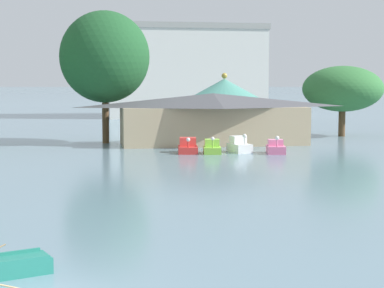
{
  "coord_description": "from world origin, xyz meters",
  "views": [
    {
      "loc": [
        1.2,
        -17.56,
        6.14
      ],
      "look_at": [
        7.71,
        21.35,
        2.31
      ],
      "focal_mm": 58.94,
      "sensor_mm": 36.0,
      "label": 1
    }
  ],
  "objects_px": {
    "green_roof_pavilion": "(224,103)",
    "background_building_block": "(184,71)",
    "pedal_boat_pink": "(276,148)",
    "pedal_boat_white": "(239,146)",
    "shoreline_tree_mid": "(105,57)",
    "pedal_boat_red": "(188,147)",
    "shoreline_tree_right": "(343,89)",
    "pedal_boat_lime": "(212,148)",
    "boathouse": "(213,118)"
  },
  "relations": [
    {
      "from": "pedal_boat_white",
      "to": "pedal_boat_pink",
      "type": "xyz_separation_m",
      "value": [
        2.93,
        -1.43,
        -0.09
      ]
    },
    {
      "from": "pedal_boat_red",
      "to": "background_building_block",
      "type": "bearing_deg",
      "value": 179.19
    },
    {
      "from": "pedal_boat_lime",
      "to": "boathouse",
      "type": "height_order",
      "value": "boathouse"
    },
    {
      "from": "shoreline_tree_mid",
      "to": "background_building_block",
      "type": "height_order",
      "value": "background_building_block"
    },
    {
      "from": "pedal_boat_white",
      "to": "green_roof_pavilion",
      "type": "height_order",
      "value": "green_roof_pavilion"
    },
    {
      "from": "green_roof_pavilion",
      "to": "shoreline_tree_mid",
      "type": "relative_size",
      "value": 0.77
    },
    {
      "from": "pedal_boat_white",
      "to": "shoreline_tree_right",
      "type": "height_order",
      "value": "shoreline_tree_right"
    },
    {
      "from": "shoreline_tree_mid",
      "to": "shoreline_tree_right",
      "type": "distance_m",
      "value": 27.63
    },
    {
      "from": "pedal_boat_pink",
      "to": "shoreline_tree_right",
      "type": "height_order",
      "value": "shoreline_tree_right"
    },
    {
      "from": "shoreline_tree_mid",
      "to": "boathouse",
      "type": "bearing_deg",
      "value": -14.56
    },
    {
      "from": "green_roof_pavilion",
      "to": "shoreline_tree_mid",
      "type": "xyz_separation_m",
      "value": [
        -14.68,
        -10.46,
        5.03
      ]
    },
    {
      "from": "pedal_boat_lime",
      "to": "green_roof_pavilion",
      "type": "xyz_separation_m",
      "value": [
        5.79,
        21.39,
        3.23
      ]
    },
    {
      "from": "pedal_boat_red",
      "to": "pedal_boat_lime",
      "type": "distance_m",
      "value": 2.16
    },
    {
      "from": "pedal_boat_pink",
      "to": "boathouse",
      "type": "height_order",
      "value": "boathouse"
    },
    {
      "from": "pedal_boat_lime",
      "to": "boathouse",
      "type": "xyz_separation_m",
      "value": [
        1.72,
        8.17,
        2.18
      ]
    },
    {
      "from": "pedal_boat_red",
      "to": "pedal_boat_white",
      "type": "height_order",
      "value": "pedal_boat_white"
    },
    {
      "from": "pedal_boat_white",
      "to": "pedal_boat_red",
      "type": "bearing_deg",
      "value": -105.97
    },
    {
      "from": "pedal_boat_pink",
      "to": "background_building_block",
      "type": "relative_size",
      "value": 0.1
    },
    {
      "from": "pedal_boat_pink",
      "to": "boathouse",
      "type": "distance_m",
      "value": 10.08
    },
    {
      "from": "pedal_boat_red",
      "to": "green_roof_pavilion",
      "type": "xyz_separation_m",
      "value": [
        7.81,
        20.63,
        3.2
      ]
    },
    {
      "from": "pedal_boat_lime",
      "to": "shoreline_tree_right",
      "type": "xyz_separation_m",
      "value": [
        18.25,
        14.9,
        4.97
      ]
    },
    {
      "from": "pedal_boat_red",
      "to": "boathouse",
      "type": "xyz_separation_m",
      "value": [
        3.75,
        7.41,
        2.15
      ]
    },
    {
      "from": "pedal_boat_pink",
      "to": "shoreline_tree_mid",
      "type": "bearing_deg",
      "value": -118.65
    },
    {
      "from": "background_building_block",
      "to": "shoreline_tree_right",
      "type": "bearing_deg",
      "value": -76.38
    },
    {
      "from": "pedal_boat_pink",
      "to": "boathouse",
      "type": "xyz_separation_m",
      "value": [
        -3.77,
        9.09,
        2.18
      ]
    },
    {
      "from": "pedal_boat_red",
      "to": "shoreline_tree_mid",
      "type": "xyz_separation_m",
      "value": [
        -6.87,
        10.16,
        8.23
      ]
    },
    {
      "from": "pedal_boat_lime",
      "to": "pedal_boat_pink",
      "type": "xyz_separation_m",
      "value": [
        5.5,
        -0.92,
        0.0
      ]
    },
    {
      "from": "boathouse",
      "to": "shoreline_tree_mid",
      "type": "height_order",
      "value": "shoreline_tree_mid"
    },
    {
      "from": "shoreline_tree_mid",
      "to": "background_building_block",
      "type": "relative_size",
      "value": 0.47
    },
    {
      "from": "boathouse",
      "to": "green_roof_pavilion",
      "type": "bearing_deg",
      "value": 72.91
    },
    {
      "from": "pedal_boat_white",
      "to": "green_roof_pavilion",
      "type": "bearing_deg",
      "value": 158.42
    },
    {
      "from": "pedal_boat_red",
      "to": "shoreline_tree_mid",
      "type": "bearing_deg",
      "value": -138.38
    },
    {
      "from": "pedal_boat_pink",
      "to": "shoreline_tree_right",
      "type": "distance_m",
      "value": 20.93
    },
    {
      "from": "green_roof_pavilion",
      "to": "background_building_block",
      "type": "relative_size",
      "value": 0.36
    },
    {
      "from": "pedal_boat_lime",
      "to": "green_roof_pavilion",
      "type": "height_order",
      "value": "green_roof_pavilion"
    },
    {
      "from": "pedal_boat_lime",
      "to": "green_roof_pavilion",
      "type": "relative_size",
      "value": 0.25
    },
    {
      "from": "pedal_boat_lime",
      "to": "pedal_boat_pink",
      "type": "relative_size",
      "value": 0.97
    },
    {
      "from": "shoreline_tree_mid",
      "to": "shoreline_tree_right",
      "type": "relative_size",
      "value": 1.46
    },
    {
      "from": "shoreline_tree_mid",
      "to": "shoreline_tree_right",
      "type": "xyz_separation_m",
      "value": [
        27.15,
        3.98,
        -3.29
      ]
    },
    {
      "from": "green_roof_pavilion",
      "to": "shoreline_tree_mid",
      "type": "height_order",
      "value": "shoreline_tree_mid"
    },
    {
      "from": "pedal_boat_white",
      "to": "pedal_boat_pink",
      "type": "height_order",
      "value": "pedal_boat_white"
    },
    {
      "from": "pedal_boat_pink",
      "to": "background_building_block",
      "type": "distance_m",
      "value": 63.04
    },
    {
      "from": "pedal_boat_red",
      "to": "boathouse",
      "type": "height_order",
      "value": "boathouse"
    },
    {
      "from": "background_building_block",
      "to": "pedal_boat_pink",
      "type": "bearing_deg",
      "value": -91.32
    },
    {
      "from": "pedal_boat_red",
      "to": "green_roof_pavilion",
      "type": "relative_size",
      "value": 0.3
    },
    {
      "from": "pedal_boat_pink",
      "to": "shoreline_tree_mid",
      "type": "xyz_separation_m",
      "value": [
        -14.39,
        11.85,
        8.26
      ]
    },
    {
      "from": "pedal_boat_white",
      "to": "background_building_block",
      "type": "distance_m",
      "value": 61.74
    },
    {
      "from": "pedal_boat_white",
      "to": "boathouse",
      "type": "relative_size",
      "value": 0.14
    },
    {
      "from": "pedal_boat_white",
      "to": "background_building_block",
      "type": "xyz_separation_m",
      "value": [
        4.37,
        61.11,
        7.67
      ]
    },
    {
      "from": "pedal_boat_lime",
      "to": "shoreline_tree_right",
      "type": "relative_size",
      "value": 0.28
    }
  ]
}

